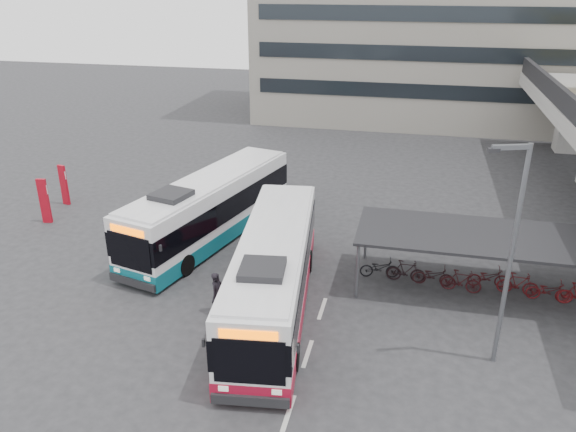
% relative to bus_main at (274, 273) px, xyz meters
% --- Properties ---
extents(ground, '(120.00, 120.00, 0.00)m').
position_rel_bus_main_xyz_m(ground, '(-0.61, 0.37, -1.60)').
color(ground, '#28282B').
rests_on(ground, ground).
extents(bike_shelter, '(10.00, 4.00, 2.54)m').
position_rel_bus_main_xyz_m(bike_shelter, '(7.86, 3.37, -0.30)').
color(bike_shelter, '#595B60').
rests_on(bike_shelter, ground).
extents(road_markings, '(0.15, 7.60, 0.01)m').
position_rel_bus_main_xyz_m(road_markings, '(1.89, -2.63, -1.59)').
color(road_markings, beige).
rests_on(road_markings, ground).
extents(bus_main, '(3.98, 11.88, 3.44)m').
position_rel_bus_main_xyz_m(bus_main, '(0.00, 0.00, 0.00)').
color(bus_main, white).
rests_on(bus_main, ground).
extents(bus_teal, '(5.30, 11.96, 3.46)m').
position_rel_bus_main_xyz_m(bus_teal, '(-4.71, 5.64, 0.01)').
color(bus_teal, white).
rests_on(bus_teal, ground).
extents(pedestrian, '(0.55, 0.72, 1.76)m').
position_rel_bus_main_xyz_m(pedestrian, '(-2.06, -0.83, -0.72)').
color(pedestrian, black).
rests_on(pedestrian, ground).
extents(lamp_post, '(1.32, 0.58, 7.75)m').
position_rel_bus_main_xyz_m(lamp_post, '(8.12, -1.57, 2.82)').
color(lamp_post, '#595B60').
rests_on(lamp_post, ground).
extents(sign_totem_mid, '(0.54, 0.23, 2.48)m').
position_rel_bus_main_xyz_m(sign_totem_mid, '(-14.04, 5.50, -0.32)').
color(sign_totem_mid, '#A40A19').
rests_on(sign_totem_mid, ground).
extents(sign_totem_north, '(0.51, 0.27, 2.37)m').
position_rel_bus_main_xyz_m(sign_totem_north, '(-14.59, 8.10, -0.37)').
color(sign_totem_north, '#A40A19').
rests_on(sign_totem_north, ground).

